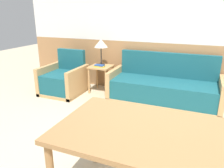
# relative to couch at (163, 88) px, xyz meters

# --- Properties ---
(wall_back) EXTENTS (7.20, 0.06, 2.70)m
(wall_back) POSITION_rel_couch_xyz_m (0.35, 0.45, 1.09)
(wall_back) COLOR #AD7A4C
(wall_back) RESTS_ON ground_plane
(couch) EXTENTS (2.04, 0.78, 0.89)m
(couch) POSITION_rel_couch_xyz_m (0.00, 0.00, 0.00)
(couch) COLOR tan
(couch) RESTS_ON ground_plane
(armchair) EXTENTS (0.80, 0.81, 0.87)m
(armchair) POSITION_rel_couch_xyz_m (-2.02, -0.31, 0.00)
(armchair) COLOR tan
(armchair) RESTS_ON ground_plane
(side_table) EXTENTS (0.44, 0.44, 0.57)m
(side_table) POSITION_rel_couch_xyz_m (-1.32, 0.04, 0.18)
(side_table) COLOR tan
(side_table) RESTS_ON ground_plane
(table_lamp) EXTENTS (0.28, 0.28, 0.54)m
(table_lamp) POSITION_rel_couch_xyz_m (-1.35, 0.12, 0.74)
(table_lamp) COLOR #262628
(table_lamp) RESTS_ON side_table
(book_stack) EXTENTS (0.24, 0.16, 0.04)m
(book_stack) POSITION_rel_couch_xyz_m (-1.32, -0.03, 0.32)
(book_stack) COLOR gold
(book_stack) RESTS_ON side_table
(dining_table) EXTENTS (1.67, 0.91, 0.76)m
(dining_table) POSITION_rel_couch_xyz_m (0.39, -2.47, 0.42)
(dining_table) COLOR #9E7042
(dining_table) RESTS_ON ground_plane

